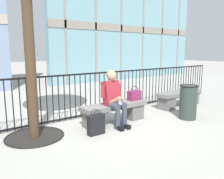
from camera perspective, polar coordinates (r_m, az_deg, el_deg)
ground_plane at (r=5.16m, az=0.67°, el=-8.39°), size 60.00×60.00×0.00m
stone_bench at (r=5.08m, az=0.68°, el=-5.48°), size 1.60×0.44×0.45m
seated_person_with_phone at (r=4.82m, az=0.48°, el=-1.69°), size 0.52×0.66×1.21m
handbag_on_bench at (r=5.37m, az=5.67°, el=-1.42°), size 0.31×0.17×0.34m
shopping_bag at (r=4.42m, az=-4.06°, el=-8.78°), size 0.34×0.14×0.50m
plaza_railing at (r=5.67m, az=-4.29°, el=-1.04°), size 9.49×0.04×1.08m
stone_bench_far at (r=6.85m, az=16.65°, el=-1.88°), size 1.60×0.44×0.45m
trash_can at (r=5.64m, az=18.73°, el=-2.95°), size 0.43×0.43×0.82m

